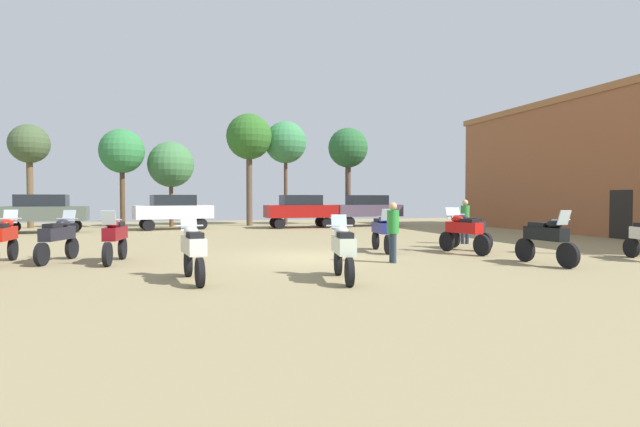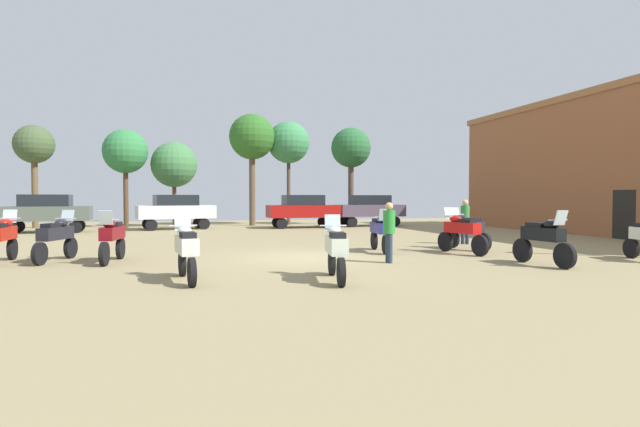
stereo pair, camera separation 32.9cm
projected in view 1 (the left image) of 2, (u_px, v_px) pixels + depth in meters
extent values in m
cube|color=#908159|center=(310.00, 258.00, 15.21)|extent=(44.00, 52.00, 0.02)
cube|color=#985836|center=(640.00, 167.00, 24.45)|extent=(6.00, 21.51, 6.74)
cube|color=black|center=(621.00, 215.00, 22.04)|extent=(0.08, 1.20, 2.20)
cylinder|color=black|center=(107.00, 254.00, 13.20)|extent=(0.21, 0.66, 0.65)
cylinder|color=black|center=(123.00, 248.00, 14.78)|extent=(0.21, 0.66, 0.65)
cube|color=maroon|center=(115.00, 233.00, 13.97)|extent=(0.54, 1.39, 0.36)
ellipsoid|color=maroon|center=(112.00, 224.00, 13.66)|extent=(0.38, 0.52, 0.24)
cube|color=black|center=(117.00, 224.00, 14.20)|extent=(0.37, 0.60, 0.12)
cube|color=silver|center=(109.00, 218.00, 13.32)|extent=(0.38, 0.20, 0.39)
cylinder|color=#B7B7BC|center=(110.00, 220.00, 13.42)|extent=(0.62, 0.12, 0.04)
cylinder|color=black|center=(338.00, 262.00, 11.76)|extent=(0.21, 0.62, 0.61)
cylinder|color=black|center=(349.00, 272.00, 10.21)|extent=(0.21, 0.62, 0.61)
cube|color=silver|center=(343.00, 245.00, 10.97)|extent=(0.57, 1.37, 0.36)
ellipsoid|color=silver|center=(341.00, 232.00, 11.26)|extent=(0.39, 0.52, 0.24)
cube|color=black|center=(345.00, 235.00, 10.73)|extent=(0.38, 0.60, 0.12)
cube|color=silver|center=(339.00, 223.00, 11.58)|extent=(0.38, 0.21, 0.39)
cylinder|color=#B7B7BC|center=(340.00, 226.00, 11.49)|extent=(0.62, 0.13, 0.04)
cylinder|color=black|center=(72.00, 248.00, 14.93)|extent=(0.29, 0.64, 0.63)
cylinder|color=black|center=(42.00, 254.00, 13.31)|extent=(0.29, 0.64, 0.63)
cube|color=black|center=(57.00, 234.00, 14.10)|extent=(0.72, 1.42, 0.36)
ellipsoid|color=black|center=(63.00, 223.00, 14.40)|extent=(0.44, 0.55, 0.24)
cube|color=black|center=(53.00, 226.00, 13.85)|extent=(0.44, 0.62, 0.12)
cube|color=silver|center=(69.00, 217.00, 14.74)|extent=(0.39, 0.24, 0.39)
cylinder|color=#B7B7BC|center=(67.00, 219.00, 14.64)|extent=(0.61, 0.20, 0.04)
cylinder|color=black|center=(13.00, 249.00, 14.53)|extent=(0.12, 0.65, 0.65)
cube|color=red|center=(3.00, 234.00, 13.75)|extent=(0.36, 1.36, 0.36)
ellipsoid|color=red|center=(7.00, 223.00, 14.03)|extent=(0.32, 0.48, 0.24)
cube|color=black|center=(0.00, 226.00, 13.51)|extent=(0.30, 0.56, 0.12)
cube|color=silver|center=(11.00, 216.00, 14.36)|extent=(0.36, 0.15, 0.39)
cylinder|color=#B7B7BC|center=(9.00, 219.00, 14.26)|extent=(0.62, 0.04, 0.04)
cylinder|color=black|center=(388.00, 244.00, 16.09)|extent=(0.20, 0.64, 0.63)
cylinder|color=black|center=(376.00, 240.00, 17.67)|extent=(0.20, 0.64, 0.63)
cube|color=navy|center=(382.00, 228.00, 16.86)|extent=(0.53, 1.39, 0.36)
ellipsoid|color=navy|center=(384.00, 220.00, 16.55)|extent=(0.38, 0.52, 0.24)
cube|color=black|center=(380.00, 220.00, 17.09)|extent=(0.37, 0.59, 0.12)
cube|color=silver|center=(387.00, 215.00, 16.21)|extent=(0.38, 0.20, 0.39)
cylinder|color=#B7B7BC|center=(386.00, 217.00, 16.31)|extent=(0.62, 0.12, 0.04)
cylinder|color=black|center=(447.00, 241.00, 17.06)|extent=(0.25, 0.68, 0.67)
cylinder|color=black|center=(482.00, 245.00, 15.63)|extent=(0.25, 0.68, 0.67)
cube|color=red|center=(464.00, 228.00, 16.33)|extent=(0.63, 1.41, 0.36)
ellipsoid|color=red|center=(457.00, 219.00, 16.60)|extent=(0.41, 0.54, 0.24)
cube|color=black|center=(469.00, 221.00, 16.11)|extent=(0.41, 0.61, 0.12)
cube|color=silver|center=(450.00, 213.00, 16.90)|extent=(0.38, 0.22, 0.39)
cylinder|color=#B7B7BC|center=(452.00, 215.00, 16.81)|extent=(0.61, 0.16, 0.04)
cylinder|color=black|center=(188.00, 263.00, 11.56)|extent=(0.20, 0.62, 0.61)
cylinder|color=black|center=(200.00, 272.00, 10.13)|extent=(0.20, 0.62, 0.61)
cube|color=silver|center=(193.00, 245.00, 10.83)|extent=(0.53, 1.37, 0.36)
ellipsoid|color=silver|center=(191.00, 232.00, 11.10)|extent=(0.38, 0.52, 0.24)
cube|color=black|center=(195.00, 235.00, 10.61)|extent=(0.37, 0.59, 0.12)
cube|color=silver|center=(189.00, 223.00, 11.39)|extent=(0.38, 0.20, 0.39)
cylinder|color=#B7B7BC|center=(189.00, 226.00, 11.31)|extent=(0.62, 0.12, 0.04)
cylinder|color=black|center=(568.00, 255.00, 12.86)|extent=(0.18, 0.68, 0.67)
cylinder|color=black|center=(525.00, 250.00, 14.26)|extent=(0.18, 0.68, 0.67)
cube|color=black|center=(546.00, 234.00, 13.54)|extent=(0.48, 1.30, 0.36)
ellipsoid|color=black|center=(554.00, 224.00, 13.27)|extent=(0.36, 0.51, 0.24)
cube|color=black|center=(539.00, 224.00, 13.74)|extent=(0.35, 0.59, 0.12)
cube|color=silver|center=(564.00, 218.00, 12.96)|extent=(0.37, 0.18, 0.39)
cylinder|color=#B7B7BC|center=(561.00, 220.00, 13.05)|extent=(0.62, 0.09, 0.04)
cylinder|color=black|center=(631.00, 248.00, 15.22)|extent=(0.22, 0.62, 0.61)
cylinder|color=black|center=(453.00, 239.00, 18.32)|extent=(0.25, 0.66, 0.64)
cylinder|color=black|center=(485.00, 242.00, 16.97)|extent=(0.25, 0.66, 0.64)
cube|color=#24282F|center=(468.00, 226.00, 17.63)|extent=(0.63, 1.35, 0.36)
ellipsoid|color=#24282F|center=(463.00, 218.00, 17.88)|extent=(0.41, 0.54, 0.24)
cube|color=black|center=(473.00, 220.00, 17.43)|extent=(0.41, 0.61, 0.12)
cube|color=silver|center=(456.00, 213.00, 18.16)|extent=(0.38, 0.22, 0.39)
cylinder|color=#B7B7BC|center=(458.00, 214.00, 18.08)|extent=(0.61, 0.17, 0.04)
cylinder|color=black|center=(280.00, 224.00, 29.18)|extent=(0.64, 0.23, 0.64)
cylinder|color=black|center=(275.00, 222.00, 30.56)|extent=(0.64, 0.23, 0.64)
cylinder|color=black|center=(327.00, 223.00, 30.03)|extent=(0.64, 0.23, 0.64)
cylinder|color=black|center=(320.00, 222.00, 31.41)|extent=(0.64, 0.23, 0.64)
cube|color=maroon|center=(301.00, 211.00, 30.27)|extent=(4.34, 1.89, 0.75)
cube|color=black|center=(301.00, 200.00, 30.25)|extent=(2.40, 1.64, 0.61)
cylinder|color=black|center=(350.00, 222.00, 31.04)|extent=(0.64, 0.23, 0.64)
cylinder|color=black|center=(342.00, 221.00, 32.42)|extent=(0.64, 0.23, 0.64)
cylinder|color=black|center=(392.00, 221.00, 31.90)|extent=(0.64, 0.23, 0.64)
cylinder|color=black|center=(383.00, 220.00, 33.27)|extent=(0.64, 0.23, 0.64)
cube|color=#4E4356|center=(367.00, 210.00, 32.14)|extent=(4.34, 1.89, 0.75)
cube|color=black|center=(367.00, 200.00, 32.12)|extent=(2.40, 1.64, 0.61)
cylinder|color=black|center=(7.00, 228.00, 24.65)|extent=(0.65, 0.26, 0.64)
cylinder|color=black|center=(14.00, 227.00, 26.01)|extent=(0.65, 0.26, 0.64)
cylinder|color=black|center=(72.00, 227.00, 25.63)|extent=(0.65, 0.26, 0.64)
cylinder|color=black|center=(76.00, 226.00, 26.99)|extent=(0.65, 0.26, 0.64)
cube|color=#4B544A|center=(42.00, 214.00, 25.80)|extent=(4.41, 2.08, 0.75)
cube|color=black|center=(42.00, 200.00, 25.78)|extent=(2.46, 1.74, 0.61)
cylinder|color=black|center=(149.00, 225.00, 27.40)|extent=(0.67, 0.34, 0.64)
cylinder|color=black|center=(145.00, 224.00, 28.68)|extent=(0.67, 0.34, 0.64)
cylinder|color=black|center=(202.00, 224.00, 28.74)|extent=(0.67, 0.34, 0.64)
cylinder|color=black|center=(196.00, 223.00, 30.02)|extent=(0.67, 0.34, 0.64)
cube|color=silver|center=(173.00, 212.00, 28.69)|extent=(4.57, 2.62, 0.75)
cube|color=black|center=(173.00, 200.00, 28.66)|extent=(2.63, 2.02, 0.61)
cylinder|color=#283746|center=(394.00, 248.00, 13.92)|extent=(0.14, 0.14, 0.82)
cylinder|color=#283746|center=(392.00, 248.00, 14.08)|extent=(0.14, 0.14, 0.82)
cylinder|color=#288532|center=(393.00, 222.00, 13.97)|extent=(0.36, 0.36, 0.65)
sphere|color=tan|center=(393.00, 206.00, 13.96)|extent=(0.22, 0.22, 0.22)
cylinder|color=#222940|center=(467.00, 233.00, 19.70)|extent=(0.14, 0.14, 0.85)
cylinder|color=#222940|center=(463.00, 233.00, 19.73)|extent=(0.14, 0.14, 0.85)
cylinder|color=#308237|center=(465.00, 214.00, 19.69)|extent=(0.45, 0.45, 0.68)
sphere|color=tan|center=(465.00, 203.00, 19.68)|extent=(0.23, 0.23, 0.23)
cylinder|color=brown|center=(286.00, 188.00, 33.85)|extent=(0.25, 0.25, 4.96)
sphere|color=#39824C|center=(286.00, 142.00, 33.75)|extent=(2.84, 2.84, 2.84)
cylinder|color=#513924|center=(122.00, 195.00, 29.94)|extent=(0.29, 0.29, 4.05)
sphere|color=#2F773E|center=(122.00, 151.00, 29.86)|extent=(2.65, 2.65, 2.65)
cylinder|color=brown|center=(249.00, 186.00, 32.70)|extent=(0.39, 0.39, 5.18)
sphere|color=#2D6323|center=(249.00, 137.00, 32.60)|extent=(2.99, 2.99, 2.99)
cylinder|color=brown|center=(348.00, 191.00, 33.91)|extent=(0.38, 0.38, 4.63)
sphere|color=#286032|center=(348.00, 148.00, 33.82)|extent=(2.70, 2.70, 2.70)
cylinder|color=brown|center=(30.00, 190.00, 29.95)|extent=(0.36, 0.36, 4.56)
sphere|color=#3F5331|center=(29.00, 144.00, 29.86)|extent=(2.32, 2.32, 2.32)
cylinder|color=brown|center=(171.00, 201.00, 31.39)|extent=(0.25, 0.25, 3.29)
sphere|color=#3F7542|center=(171.00, 164.00, 31.32)|extent=(2.87, 2.87, 2.87)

